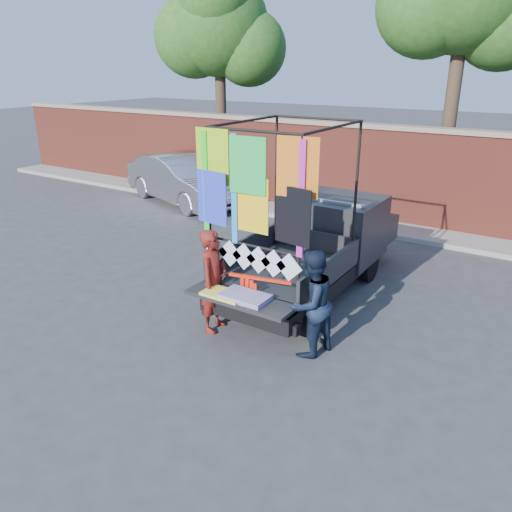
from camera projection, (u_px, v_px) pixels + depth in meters
The scene contains 9 objects.
ground at pixel (245, 328), 8.19m from camera, with size 90.00×90.00×0.00m, color #38383A.
brick_wall at pixel (392, 175), 13.21m from camera, with size 30.00×0.45×2.61m.
curb at pixel (379, 227), 13.11m from camera, with size 30.00×1.20×0.12m, color gray.
tree_left at pixel (218, 29), 16.01m from camera, with size 4.20×3.30×7.05m.
pickup_truck at pixel (323, 243), 9.67m from camera, with size 2.04×5.12×3.22m.
sedan at pixel (183, 179), 15.39m from camera, with size 1.58×4.52×1.49m, color #AAACB1.
woman at pixel (214, 281), 7.89m from camera, with size 0.62×0.41×1.70m, color maroon.
man at pixel (311, 303), 7.21m from camera, with size 0.80×0.62×1.64m, color #131D30.
streamer_bundle at pixel (253, 289), 7.59m from camera, with size 0.99×0.26×0.69m.
Camera 1 is at (4.06, -5.98, 4.05)m, focal length 35.00 mm.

